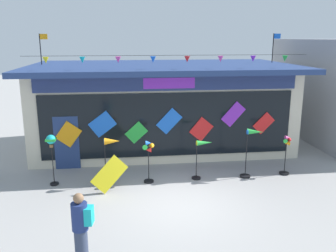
{
  "coord_description": "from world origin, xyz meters",
  "views": [
    {
      "loc": [
        -1.49,
        -9.71,
        4.77
      ],
      "look_at": [
        0.05,
        2.56,
        1.71
      ],
      "focal_mm": 38.19,
      "sensor_mm": 36.0,
      "label": 1
    }
  ],
  "objects_px": {
    "wind_spinner_center_right": "(202,152)",
    "display_kite_on_ground": "(109,174)",
    "wind_spinner_left": "(111,149)",
    "wind_spinner_far_right": "(286,151)",
    "kite_shop_building": "(162,105)",
    "person_near_camera": "(81,228)",
    "wind_spinner_right": "(252,144)",
    "wind_spinner_far_left": "(51,145)",
    "wind_spinner_center_left": "(149,155)"
  },
  "relations": [
    {
      "from": "wind_spinner_left",
      "to": "wind_spinner_right",
      "type": "xyz_separation_m",
      "value": [
        4.83,
        0.1,
        -0.02
      ]
    },
    {
      "from": "wind_spinner_center_right",
      "to": "wind_spinner_far_right",
      "type": "bearing_deg",
      "value": 0.38
    },
    {
      "from": "wind_spinner_left",
      "to": "wind_spinner_center_right",
      "type": "distance_m",
      "value": 3.09
    },
    {
      "from": "wind_spinner_far_left",
      "to": "wind_spinner_center_left",
      "type": "xyz_separation_m",
      "value": [
        3.15,
        -0.2,
        -0.39
      ]
    },
    {
      "from": "kite_shop_building",
      "to": "person_near_camera",
      "type": "height_order",
      "value": "kite_shop_building"
    },
    {
      "from": "wind_spinner_left",
      "to": "wind_spinner_far_right",
      "type": "xyz_separation_m",
      "value": [
        6.13,
        0.16,
        -0.37
      ]
    },
    {
      "from": "kite_shop_building",
      "to": "display_kite_on_ground",
      "type": "relative_size",
      "value": 9.86
    },
    {
      "from": "wind_spinner_center_right",
      "to": "display_kite_on_ground",
      "type": "distance_m",
      "value": 3.23
    },
    {
      "from": "kite_shop_building",
      "to": "person_near_camera",
      "type": "xyz_separation_m",
      "value": [
        -2.63,
        -8.69,
        -0.98
      ]
    },
    {
      "from": "wind_spinner_right",
      "to": "wind_spinner_far_right",
      "type": "distance_m",
      "value": 1.35
    },
    {
      "from": "wind_spinner_far_right",
      "to": "person_near_camera",
      "type": "distance_m",
      "value": 8.01
    },
    {
      "from": "wind_spinner_far_left",
      "to": "wind_spinner_center_left",
      "type": "bearing_deg",
      "value": -3.67
    },
    {
      "from": "wind_spinner_far_left",
      "to": "wind_spinner_far_right",
      "type": "height_order",
      "value": "wind_spinner_far_left"
    },
    {
      "from": "wind_spinner_right",
      "to": "wind_spinner_center_left",
      "type": "bearing_deg",
      "value": -178.85
    },
    {
      "from": "wind_spinner_center_right",
      "to": "wind_spinner_right",
      "type": "distance_m",
      "value": 1.77
    },
    {
      "from": "kite_shop_building",
      "to": "display_kite_on_ground",
      "type": "xyz_separation_m",
      "value": [
        -2.19,
        -4.93,
        -1.27
      ]
    },
    {
      "from": "wind_spinner_far_left",
      "to": "wind_spinner_far_right",
      "type": "xyz_separation_m",
      "value": [
        8.04,
        -0.07,
        -0.5
      ]
    },
    {
      "from": "wind_spinner_far_left",
      "to": "person_near_camera",
      "type": "relative_size",
      "value": 1.03
    },
    {
      "from": "wind_spinner_left",
      "to": "wind_spinner_right",
      "type": "height_order",
      "value": "wind_spinner_right"
    },
    {
      "from": "wind_spinner_right",
      "to": "kite_shop_building",
      "type": "bearing_deg",
      "value": 122.39
    },
    {
      "from": "wind_spinner_left",
      "to": "wind_spinner_far_left",
      "type": "bearing_deg",
      "value": 173.23
    },
    {
      "from": "wind_spinner_far_left",
      "to": "display_kite_on_ground",
      "type": "height_order",
      "value": "wind_spinner_far_left"
    },
    {
      "from": "wind_spinner_far_left",
      "to": "person_near_camera",
      "type": "distance_m",
      "value": 4.82
    },
    {
      "from": "wind_spinner_far_left",
      "to": "display_kite_on_ground",
      "type": "bearing_deg",
      "value": -23.85
    },
    {
      "from": "wind_spinner_left",
      "to": "display_kite_on_ground",
      "type": "distance_m",
      "value": 0.87
    },
    {
      "from": "person_near_camera",
      "to": "display_kite_on_ground",
      "type": "xyz_separation_m",
      "value": [
        0.45,
        3.75,
        -0.29
      ]
    },
    {
      "from": "person_near_camera",
      "to": "wind_spinner_center_right",
      "type": "bearing_deg",
      "value": 150.56
    },
    {
      "from": "wind_spinner_center_right",
      "to": "wind_spinner_far_right",
      "type": "xyz_separation_m",
      "value": [
        3.05,
        0.02,
        -0.11
      ]
    },
    {
      "from": "wind_spinner_center_left",
      "to": "person_near_camera",
      "type": "distance_m",
      "value": 4.71
    },
    {
      "from": "display_kite_on_ground",
      "to": "kite_shop_building",
      "type": "bearing_deg",
      "value": 66.09
    },
    {
      "from": "kite_shop_building",
      "to": "person_near_camera",
      "type": "distance_m",
      "value": 9.13
    },
    {
      "from": "wind_spinner_right",
      "to": "person_near_camera",
      "type": "bearing_deg",
      "value": -140.11
    },
    {
      "from": "wind_spinner_center_left",
      "to": "wind_spinner_left",
      "type": "bearing_deg",
      "value": -178.83
    },
    {
      "from": "wind_spinner_center_right",
      "to": "display_kite_on_ground",
      "type": "height_order",
      "value": "wind_spinner_center_right"
    },
    {
      "from": "wind_spinner_left",
      "to": "wind_spinner_center_right",
      "type": "height_order",
      "value": "wind_spinner_left"
    },
    {
      "from": "wind_spinner_far_left",
      "to": "person_near_camera",
      "type": "bearing_deg",
      "value": -72.78
    },
    {
      "from": "wind_spinner_far_left",
      "to": "wind_spinner_center_right",
      "type": "height_order",
      "value": "wind_spinner_far_left"
    },
    {
      "from": "wind_spinner_far_right",
      "to": "display_kite_on_ground",
      "type": "height_order",
      "value": "wind_spinner_far_right"
    },
    {
      "from": "display_kite_on_ground",
      "to": "wind_spinner_center_left",
      "type": "bearing_deg",
      "value": 25.94
    },
    {
      "from": "wind_spinner_center_left",
      "to": "wind_spinner_right",
      "type": "distance_m",
      "value": 3.6
    },
    {
      "from": "wind_spinner_far_right",
      "to": "person_near_camera",
      "type": "xyz_separation_m",
      "value": [
        -6.62,
        -4.51,
        0.02
      ]
    },
    {
      "from": "wind_spinner_far_left",
      "to": "wind_spinner_far_right",
      "type": "bearing_deg",
      "value": -0.49
    },
    {
      "from": "wind_spinner_center_left",
      "to": "person_near_camera",
      "type": "bearing_deg",
      "value": -111.56
    },
    {
      "from": "display_kite_on_ground",
      "to": "wind_spinner_far_left",
      "type": "bearing_deg",
      "value": 156.15
    },
    {
      "from": "wind_spinner_center_left",
      "to": "person_near_camera",
      "type": "height_order",
      "value": "person_near_camera"
    },
    {
      "from": "wind_spinner_right",
      "to": "wind_spinner_left",
      "type": "bearing_deg",
      "value": -178.84
    },
    {
      "from": "wind_spinner_far_left",
      "to": "wind_spinner_right",
      "type": "bearing_deg",
      "value": -1.1
    },
    {
      "from": "wind_spinner_left",
      "to": "wind_spinner_far_right",
      "type": "distance_m",
      "value": 6.14
    },
    {
      "from": "wind_spinner_far_right",
      "to": "wind_spinner_center_left",
      "type": "bearing_deg",
      "value": -178.44
    },
    {
      "from": "kite_shop_building",
      "to": "wind_spinner_center_left",
      "type": "xyz_separation_m",
      "value": [
        -0.91,
        -4.31,
        -0.89
      ]
    }
  ]
}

